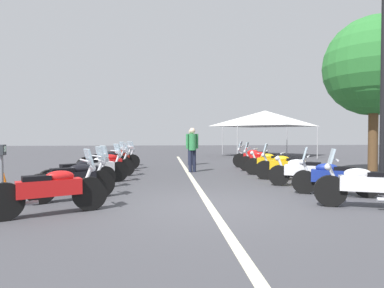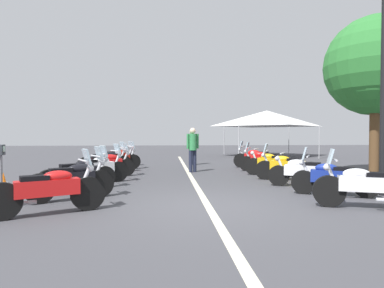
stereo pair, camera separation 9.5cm
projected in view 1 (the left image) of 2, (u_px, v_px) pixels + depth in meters
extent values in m
plane|color=#424247|center=(210.00, 206.00, 6.90)|extent=(80.00, 80.00, 0.00)
cube|color=beige|center=(191.00, 177.00, 11.75)|extent=(21.70, 0.16, 0.01)
cylinder|color=black|center=(90.00, 194.00, 6.50)|extent=(0.43, 0.66, 0.67)
cylinder|color=black|center=(4.00, 202.00, 5.70)|extent=(0.43, 0.66, 0.67)
cube|color=red|center=(50.00, 188.00, 6.10)|extent=(0.77, 1.13, 0.30)
ellipsoid|color=red|center=(60.00, 176.00, 6.19)|extent=(0.47, 0.58, 0.22)
cube|color=black|center=(36.00, 179.00, 5.97)|extent=(0.45, 0.55, 0.12)
cylinder|color=silver|center=(87.00, 179.00, 6.46)|extent=(0.20, 0.29, 0.58)
cylinder|color=silver|center=(84.00, 161.00, 6.43)|extent=(0.57, 0.32, 0.04)
sphere|color=silver|center=(92.00, 168.00, 6.51)|extent=(0.14, 0.14, 0.14)
cylinder|color=silver|center=(22.00, 204.00, 6.02)|extent=(0.33, 0.52, 0.08)
cube|color=silver|center=(89.00, 157.00, 6.47)|extent=(0.38, 0.27, 0.32)
cylinder|color=black|center=(101.00, 183.00, 7.89)|extent=(0.46, 0.64, 0.66)
cylinder|color=black|center=(41.00, 189.00, 7.09)|extent=(0.46, 0.64, 0.66)
cube|color=black|center=(72.00, 178.00, 7.48)|extent=(0.77, 1.02, 0.30)
ellipsoid|color=black|center=(80.00, 169.00, 7.58)|extent=(0.49, 0.58, 0.22)
cube|color=black|center=(62.00, 171.00, 7.35)|extent=(0.47, 0.55, 0.12)
cylinder|color=silver|center=(99.00, 171.00, 7.84)|extent=(0.21, 0.28, 0.58)
cylinder|color=silver|center=(97.00, 156.00, 7.81)|extent=(0.55, 0.36, 0.04)
sphere|color=silver|center=(103.00, 163.00, 7.90)|extent=(0.14, 0.14, 0.14)
cylinder|color=silver|center=(52.00, 191.00, 7.39)|extent=(0.36, 0.51, 0.08)
cube|color=silver|center=(100.00, 153.00, 7.85)|extent=(0.37, 0.29, 0.32)
cylinder|color=black|center=(105.00, 177.00, 9.30)|extent=(0.46, 0.59, 0.61)
cylinder|color=black|center=(49.00, 182.00, 8.35)|extent=(0.46, 0.59, 0.61)
cube|color=black|center=(78.00, 172.00, 8.82)|extent=(0.87, 1.10, 0.30)
ellipsoid|color=black|center=(85.00, 165.00, 8.93)|extent=(0.51, 0.58, 0.22)
cube|color=black|center=(70.00, 166.00, 8.68)|extent=(0.48, 0.54, 0.12)
cylinder|color=silver|center=(103.00, 166.00, 9.25)|extent=(0.22, 0.28, 0.58)
cylinder|color=silver|center=(101.00, 154.00, 9.21)|extent=(0.54, 0.38, 0.04)
sphere|color=silver|center=(106.00, 159.00, 9.31)|extent=(0.14, 0.14, 0.14)
cylinder|color=silver|center=(59.00, 183.00, 8.68)|extent=(0.37, 0.50, 0.08)
cube|color=silver|center=(104.00, 151.00, 9.26)|extent=(0.37, 0.30, 0.32)
cylinder|color=black|center=(118.00, 172.00, 10.48)|extent=(0.47, 0.62, 0.65)
cylinder|color=black|center=(71.00, 175.00, 9.58)|extent=(0.47, 0.62, 0.65)
cube|color=white|center=(96.00, 167.00, 10.03)|extent=(0.84, 1.09, 0.30)
ellipsoid|color=white|center=(101.00, 161.00, 10.13)|extent=(0.50, 0.58, 0.22)
cube|color=black|center=(89.00, 162.00, 9.89)|extent=(0.48, 0.54, 0.12)
cylinder|color=silver|center=(116.00, 162.00, 10.44)|extent=(0.22, 0.28, 0.58)
cylinder|color=silver|center=(115.00, 151.00, 10.40)|extent=(0.54, 0.37, 0.04)
sphere|color=silver|center=(119.00, 156.00, 10.50)|extent=(0.14, 0.14, 0.14)
cylinder|color=silver|center=(79.00, 177.00, 9.90)|extent=(0.37, 0.51, 0.08)
cube|color=silver|center=(117.00, 149.00, 10.45)|extent=(0.37, 0.30, 0.32)
cylinder|color=black|center=(126.00, 167.00, 11.94)|extent=(0.38, 0.63, 0.63)
cylinder|color=black|center=(83.00, 169.00, 11.21)|extent=(0.38, 0.63, 0.63)
cube|color=red|center=(105.00, 163.00, 11.57)|extent=(0.72, 1.18, 0.30)
ellipsoid|color=red|center=(110.00, 157.00, 11.65)|extent=(0.44, 0.58, 0.22)
cube|color=black|center=(99.00, 158.00, 11.46)|extent=(0.43, 0.54, 0.12)
cylinder|color=silver|center=(124.00, 159.00, 11.90)|extent=(0.18, 0.29, 0.58)
cylinder|color=silver|center=(123.00, 149.00, 11.87)|extent=(0.59, 0.28, 0.04)
sphere|color=silver|center=(127.00, 154.00, 11.95)|extent=(0.14, 0.14, 0.14)
cylinder|color=silver|center=(91.00, 171.00, 11.52)|extent=(0.29, 0.54, 0.08)
cube|color=silver|center=(125.00, 147.00, 11.91)|extent=(0.38, 0.25, 0.32)
cylinder|color=black|center=(123.00, 164.00, 13.25)|extent=(0.47, 0.64, 0.67)
cylinder|color=black|center=(85.00, 166.00, 12.34)|extent=(0.47, 0.64, 0.67)
cube|color=black|center=(105.00, 160.00, 12.79)|extent=(0.85, 1.13, 0.30)
ellipsoid|color=black|center=(109.00, 155.00, 12.89)|extent=(0.50, 0.58, 0.22)
cube|color=black|center=(99.00, 156.00, 12.65)|extent=(0.47, 0.54, 0.12)
cylinder|color=silver|center=(121.00, 156.00, 13.20)|extent=(0.21, 0.28, 0.58)
cylinder|color=silver|center=(120.00, 147.00, 13.17)|extent=(0.55, 0.36, 0.04)
sphere|color=silver|center=(124.00, 151.00, 13.26)|extent=(0.14, 0.14, 0.14)
cylinder|color=silver|center=(92.00, 168.00, 12.67)|extent=(0.36, 0.51, 0.08)
cube|color=silver|center=(122.00, 146.00, 13.21)|extent=(0.37, 0.29, 0.32)
cylinder|color=black|center=(132.00, 162.00, 14.44)|extent=(0.37, 0.65, 0.64)
cylinder|color=black|center=(98.00, 163.00, 13.77)|extent=(0.37, 0.65, 0.64)
cube|color=maroon|center=(116.00, 158.00, 14.10)|extent=(0.68, 1.14, 0.30)
ellipsoid|color=maroon|center=(120.00, 153.00, 14.18)|extent=(0.44, 0.58, 0.22)
cube|color=black|center=(111.00, 154.00, 14.00)|extent=(0.42, 0.54, 0.12)
cylinder|color=silver|center=(131.00, 155.00, 14.41)|extent=(0.17, 0.29, 0.58)
cylinder|color=silver|center=(130.00, 147.00, 14.38)|extent=(0.59, 0.27, 0.04)
sphere|color=silver|center=(134.00, 150.00, 14.45)|extent=(0.14, 0.14, 0.14)
cylinder|color=silver|center=(104.00, 165.00, 14.07)|extent=(0.28, 0.54, 0.08)
cube|color=silver|center=(132.00, 145.00, 14.41)|extent=(0.38, 0.25, 0.32)
cylinder|color=black|center=(130.00, 160.00, 15.83)|extent=(0.41, 0.59, 0.60)
cylinder|color=black|center=(100.00, 161.00, 15.04)|extent=(0.41, 0.59, 0.60)
cube|color=maroon|center=(116.00, 157.00, 15.43)|extent=(0.77, 1.09, 0.30)
ellipsoid|color=maroon|center=(119.00, 152.00, 15.53)|extent=(0.48, 0.58, 0.22)
cube|color=black|center=(111.00, 153.00, 15.31)|extent=(0.46, 0.55, 0.12)
cylinder|color=silver|center=(129.00, 154.00, 15.79)|extent=(0.20, 0.29, 0.58)
cylinder|color=silver|center=(128.00, 146.00, 15.76)|extent=(0.56, 0.33, 0.04)
sphere|color=silver|center=(131.00, 149.00, 15.85)|extent=(0.14, 0.14, 0.14)
cylinder|color=silver|center=(105.00, 162.00, 15.35)|extent=(0.33, 0.52, 0.08)
cube|color=silver|center=(129.00, 145.00, 15.80)|extent=(0.37, 0.28, 0.32)
cylinder|color=black|center=(330.00, 191.00, 6.85)|extent=(0.36, 0.66, 0.65)
cube|color=white|center=(367.00, 184.00, 6.66)|extent=(0.64, 1.09, 0.30)
ellipsoid|color=white|center=(357.00, 174.00, 6.70)|extent=(0.43, 0.58, 0.22)
cube|color=black|center=(379.00, 175.00, 6.59)|extent=(0.41, 0.54, 0.12)
cylinder|color=silver|center=(333.00, 177.00, 6.83)|extent=(0.17, 0.30, 0.58)
cylinder|color=silver|center=(336.00, 159.00, 6.81)|extent=(0.59, 0.26, 0.04)
sphere|color=silver|center=(328.00, 167.00, 6.85)|extent=(0.14, 0.14, 0.14)
cube|color=silver|center=(332.00, 156.00, 6.83)|extent=(0.38, 0.24, 0.32)
cylinder|color=black|center=(304.00, 182.00, 8.36)|extent=(0.40, 0.60, 0.60)
cylinder|color=black|center=(367.00, 185.00, 7.81)|extent=(0.40, 0.60, 0.60)
cube|color=navy|center=(335.00, 176.00, 8.08)|extent=(0.75, 1.09, 0.30)
ellipsoid|color=navy|center=(327.00, 168.00, 8.14)|extent=(0.47, 0.58, 0.22)
cube|color=black|center=(344.00, 169.00, 7.99)|extent=(0.45, 0.55, 0.12)
cylinder|color=silver|center=(307.00, 170.00, 8.33)|extent=(0.20, 0.29, 0.58)
cylinder|color=silver|center=(308.00, 156.00, 8.30)|extent=(0.57, 0.32, 0.04)
sphere|color=silver|center=(302.00, 162.00, 8.36)|extent=(0.14, 0.14, 0.14)
cylinder|color=silver|center=(354.00, 189.00, 7.76)|extent=(0.33, 0.52, 0.08)
cube|color=silver|center=(305.00, 153.00, 8.33)|extent=(0.38, 0.27, 0.32)
cylinder|color=black|center=(279.00, 175.00, 9.68)|extent=(0.42, 0.60, 0.60)
cylinder|color=black|center=(330.00, 178.00, 9.11)|extent=(0.42, 0.60, 0.60)
cube|color=white|center=(304.00, 170.00, 9.39)|extent=(0.76, 1.05, 0.30)
ellipsoid|color=white|center=(297.00, 163.00, 9.46)|extent=(0.48, 0.58, 0.22)
cube|color=black|center=(312.00, 164.00, 9.30)|extent=(0.46, 0.55, 0.12)
cylinder|color=silver|center=(281.00, 165.00, 9.65)|extent=(0.20, 0.29, 0.58)
cylinder|color=silver|center=(283.00, 153.00, 9.62)|extent=(0.56, 0.34, 0.04)
sphere|color=silver|center=(277.00, 158.00, 9.69)|extent=(0.14, 0.14, 0.14)
cylinder|color=silver|center=(319.00, 181.00, 9.07)|extent=(0.34, 0.52, 0.08)
cylinder|color=black|center=(265.00, 170.00, 11.03)|extent=(0.40, 0.63, 0.64)
cylinder|color=black|center=(311.00, 172.00, 10.51)|extent=(0.40, 0.63, 0.64)
cube|color=#EAB214|center=(287.00, 165.00, 10.77)|extent=(0.74, 1.12, 0.30)
ellipsoid|color=#EAB214|center=(282.00, 159.00, 10.83)|extent=(0.46, 0.58, 0.22)
cube|color=black|center=(294.00, 160.00, 10.68)|extent=(0.44, 0.55, 0.12)
cylinder|color=silver|center=(267.00, 161.00, 11.00)|extent=(0.19, 0.29, 0.58)
cylinder|color=silver|center=(268.00, 150.00, 10.98)|extent=(0.57, 0.31, 0.04)
sphere|color=silver|center=(263.00, 155.00, 11.04)|extent=(0.14, 0.14, 0.14)
cylinder|color=silver|center=(301.00, 175.00, 10.45)|extent=(0.31, 0.53, 0.08)
cube|color=silver|center=(265.00, 148.00, 11.01)|extent=(0.38, 0.27, 0.32)
cylinder|color=black|center=(253.00, 166.00, 12.33)|extent=(0.43, 0.62, 0.63)
cylinder|color=black|center=(292.00, 168.00, 11.75)|extent=(0.43, 0.62, 0.63)
cube|color=#EAB214|center=(272.00, 162.00, 12.04)|extent=(0.77, 1.08, 0.30)
ellipsoid|color=#EAB214|center=(267.00, 157.00, 12.10)|extent=(0.48, 0.58, 0.22)
cube|color=black|center=(279.00, 157.00, 11.94)|extent=(0.46, 0.55, 0.12)
cylinder|color=silver|center=(255.00, 158.00, 12.30)|extent=(0.20, 0.29, 0.58)
cylinder|color=silver|center=(256.00, 149.00, 12.27)|extent=(0.56, 0.33, 0.04)
sphere|color=silver|center=(252.00, 153.00, 12.34)|extent=(0.14, 0.14, 0.14)
cylinder|color=silver|center=(284.00, 171.00, 11.71)|extent=(0.34, 0.52, 0.08)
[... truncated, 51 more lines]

